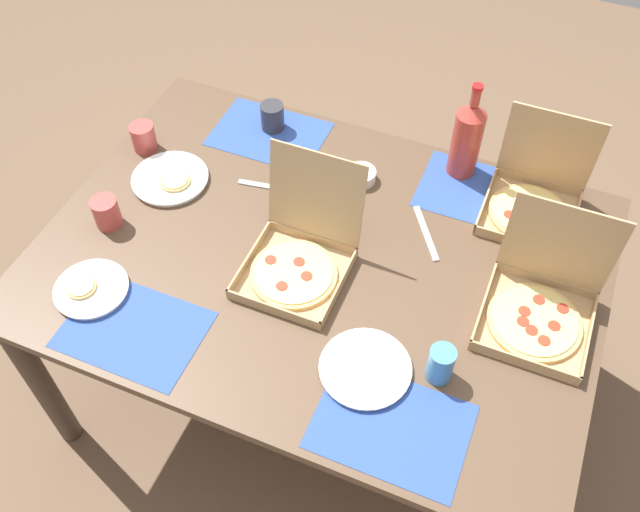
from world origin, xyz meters
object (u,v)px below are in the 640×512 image
at_px(cup_spare, 106,212).
at_px(cup_clear_left, 441,364).
at_px(plate_near_right, 90,289).
at_px(soda_bottle, 467,138).
at_px(pizza_box_corner_left, 540,304).
at_px(cup_clear_right, 272,117).
at_px(pizza_box_center, 533,199).
at_px(pizza_box_corner_right, 299,256).
at_px(plate_middle, 171,179).
at_px(cup_dark, 144,137).
at_px(condiment_bowl, 360,175).
at_px(plate_far_right, 365,369).

bearing_deg(cup_spare, cup_clear_left, -6.53).
xyz_separation_m(plate_near_right, soda_bottle, (0.80, 0.84, 0.12)).
xyz_separation_m(pizza_box_corner_left, soda_bottle, (-0.33, 0.45, 0.08)).
bearing_deg(cup_clear_left, cup_clear_right, 138.22).
xyz_separation_m(pizza_box_center, cup_spare, (-1.12, -0.52, -0.00)).
bearing_deg(cup_clear_right, cup_spare, -114.67).
bearing_deg(pizza_box_corner_left, pizza_box_center, 104.21).
bearing_deg(cup_clear_left, soda_bottle, 101.07).
xyz_separation_m(pizza_box_corner_right, soda_bottle, (0.31, 0.55, 0.08)).
height_order(pizza_box_corner_left, cup_spare, pizza_box_corner_left).
xyz_separation_m(pizza_box_corner_left, plate_middle, (-1.14, 0.07, -0.04)).
bearing_deg(cup_clear_right, cup_clear_left, -41.78).
height_order(pizza_box_corner_left, plate_middle, pizza_box_corner_left).
xyz_separation_m(pizza_box_corner_left, cup_spare, (-1.22, -0.15, -0.00)).
bearing_deg(pizza_box_center, soda_bottle, 160.16).
relative_size(pizza_box_corner_right, cup_dark, 3.57).
xyz_separation_m(pizza_box_center, cup_dark, (-1.20, -0.20, -0.00)).
distance_m(pizza_box_corner_right, plate_middle, 0.52).
height_order(plate_middle, plate_near_right, same).
distance_m(pizza_box_corner_right, condiment_bowl, 0.39).
xyz_separation_m(soda_bottle, cup_clear_right, (-0.63, -0.04, -0.09)).
bearing_deg(plate_far_right, condiment_bowl, 111.70).
bearing_deg(cup_spare, plate_middle, 70.77).
height_order(cup_spare, cup_clear_left, cup_clear_left).
bearing_deg(condiment_bowl, plate_middle, -156.64).
bearing_deg(plate_middle, condiment_bowl, 23.36).
distance_m(pizza_box_corner_right, cup_spare, 0.58).
xyz_separation_m(pizza_box_center, cup_clear_left, (-0.09, -0.64, 0.01)).
relative_size(pizza_box_corner_left, cup_clear_right, 3.44).
relative_size(pizza_box_corner_left, plate_far_right, 1.36).
xyz_separation_m(pizza_box_corner_right, condiment_bowl, (0.03, 0.39, -0.03)).
relative_size(pizza_box_corner_right, cup_spare, 3.45).
bearing_deg(plate_middle, pizza_box_corner_left, -3.30).
distance_m(cup_dark, cup_clear_left, 1.19).
xyz_separation_m(cup_dark, cup_spare, (0.07, -0.32, 0.00)).
bearing_deg(cup_clear_left, cup_dark, 158.31).
bearing_deg(soda_bottle, plate_near_right, -133.51).
relative_size(plate_near_right, cup_dark, 2.24).
bearing_deg(soda_bottle, cup_clear_right, -176.26).
bearing_deg(pizza_box_corner_right, cup_dark, 158.27).
distance_m(plate_far_right, cup_spare, 0.88).
bearing_deg(cup_clear_left, cup_spare, 173.47).
bearing_deg(soda_bottle, cup_clear_left, -78.93).
bearing_deg(plate_near_right, cup_dark, 106.66).
distance_m(plate_middle, cup_dark, 0.18).
bearing_deg(pizza_box_corner_left, condiment_bowl, 153.97).
bearing_deg(cup_clear_right, plate_far_right, -51.18).
height_order(plate_middle, soda_bottle, soda_bottle).
bearing_deg(pizza_box_corner_right, cup_clear_left, -21.64).
bearing_deg(plate_middle, plate_near_right, -88.22).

